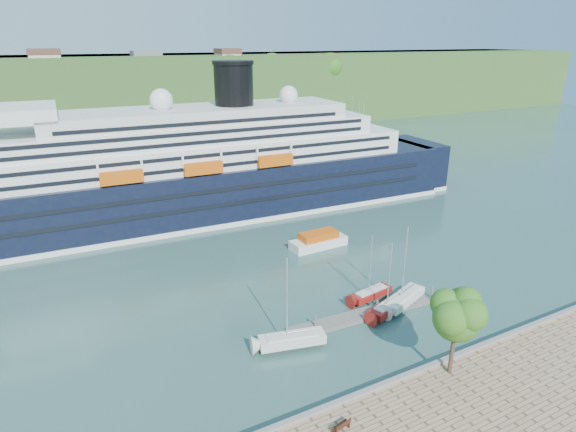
# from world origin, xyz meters

# --- Properties ---
(ground) EXTENTS (400.00, 400.00, 0.00)m
(ground) POSITION_xyz_m (0.00, 0.00, 0.00)
(ground) COLOR #2E514A
(ground) RESTS_ON ground
(far_hillside) EXTENTS (400.00, 50.00, 24.00)m
(far_hillside) POSITION_xyz_m (0.00, 145.00, 12.00)
(far_hillside) COLOR #325120
(far_hillside) RESTS_ON ground
(quay_coping) EXTENTS (220.00, 0.50, 0.30)m
(quay_coping) POSITION_xyz_m (0.00, -0.20, 1.15)
(quay_coping) COLOR slate
(quay_coping) RESTS_ON promenade
(cruise_ship) EXTENTS (115.62, 22.18, 25.81)m
(cruise_ship) POSITION_xyz_m (-7.70, 51.47, 12.91)
(cruise_ship) COLOR black
(cruise_ship) RESTS_ON ground
(park_bench) EXTENTS (1.81, 1.07, 1.08)m
(park_bench) POSITION_xyz_m (-9.34, -2.72, 1.54)
(park_bench) COLOR #432013
(park_bench) RESTS_ON promenade
(promenade_tree) EXTENTS (5.44, 5.44, 9.01)m
(promenade_tree) POSITION_xyz_m (3.14, -1.50, 5.51)
(promenade_tree) COLOR #2E5D18
(promenade_tree) RESTS_ON promenade
(floating_pontoon) EXTENTS (17.77, 3.03, 0.39)m
(floating_pontoon) POSITION_xyz_m (2.66, 10.88, 0.20)
(floating_pontoon) COLOR slate
(floating_pontoon) RESTS_ON ground
(sailboat_white_near) EXTENTS (7.61, 3.68, 9.48)m
(sailboat_white_near) POSITION_xyz_m (-6.93, 9.49, 4.74)
(sailboat_white_near) COLOR silver
(sailboat_white_near) RESTS_ON ground
(sailboat_red) EXTENTS (6.71, 3.75, 8.36)m
(sailboat_red) POSITION_xyz_m (5.72, 10.04, 4.18)
(sailboat_red) COLOR maroon
(sailboat_red) RESTS_ON ground
(sailboat_white_far) EXTENTS (7.63, 4.48, 9.53)m
(sailboat_white_far) POSITION_xyz_m (8.24, 10.55, 4.76)
(sailboat_white_far) COLOR silver
(sailboat_white_far) RESTS_ON ground
(tender_launch) EXTENTS (8.76, 3.18, 2.40)m
(tender_launch) POSITION_xyz_m (8.33, 29.48, 1.20)
(tender_launch) COLOR #C8520B
(tender_launch) RESTS_ON ground
(sailboat_extra) EXTENTS (6.33, 2.61, 7.94)m
(sailboat_extra) POSITION_xyz_m (5.83, 13.44, 3.97)
(sailboat_extra) COLOR maroon
(sailboat_extra) RESTS_ON ground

